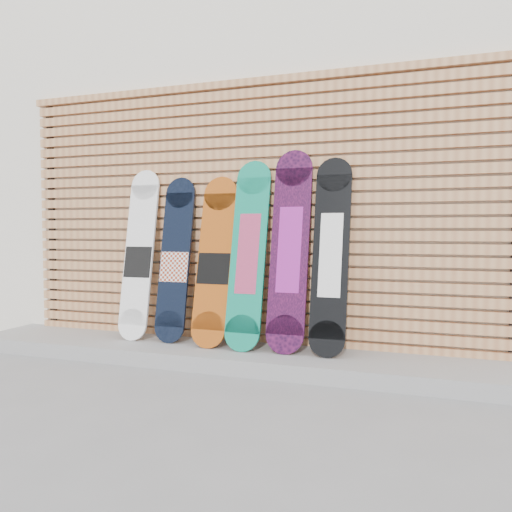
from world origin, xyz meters
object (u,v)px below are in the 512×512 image
object	(u,v)px
snowboard_1	(175,260)
snowboard_2	(215,261)
snowboard_4	(290,250)
snowboard_3	(248,254)
snowboard_5	(331,255)
snowboard_0	(139,255)

from	to	relation	value
snowboard_1	snowboard_2	bearing A→B (deg)	-5.06
snowboard_2	snowboard_4	world-z (taller)	snowboard_4
snowboard_3	snowboard_5	size ratio (longest dim) A/B	1.00
snowboard_0	snowboard_3	bearing A→B (deg)	-1.76
snowboard_1	snowboard_3	bearing A→B (deg)	-3.31
snowboard_0	snowboard_4	distance (m)	1.35
snowboard_1	snowboard_2	size ratio (longest dim) A/B	1.00
snowboard_0	snowboard_4	size ratio (longest dim) A/B	0.93
snowboard_0	snowboard_2	distance (m)	0.72
snowboard_1	snowboard_5	size ratio (longest dim) A/B	0.93
snowboard_1	snowboard_4	bearing A→B (deg)	-1.44
snowboard_4	snowboard_5	bearing A→B (deg)	-0.02
snowboard_1	snowboard_4	distance (m)	1.01
snowboard_4	snowboard_0	bearing A→B (deg)	179.25
snowboard_0	snowboard_4	xyz separation A→B (m)	(1.35, -0.02, 0.06)
snowboard_1	snowboard_3	world-z (taller)	snowboard_3
snowboard_3	snowboard_4	size ratio (longest dim) A/B	0.96
snowboard_0	snowboard_1	bearing A→B (deg)	1.26
snowboard_2	snowboard_3	xyz separation A→B (m)	(0.29, -0.01, 0.07)
snowboard_3	snowboard_5	world-z (taller)	snowboard_3
snowboard_4	snowboard_5	world-z (taller)	snowboard_4
snowboard_0	snowboard_5	xyz separation A→B (m)	(1.67, -0.02, 0.03)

